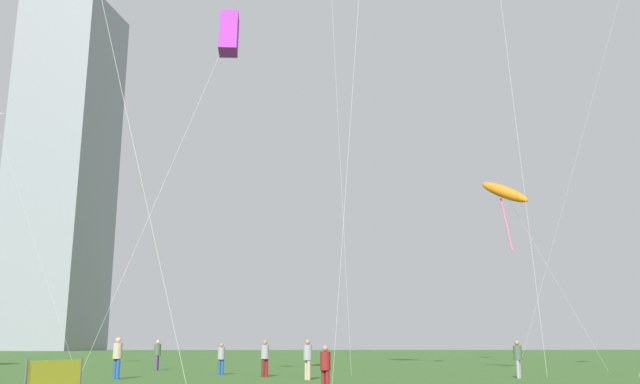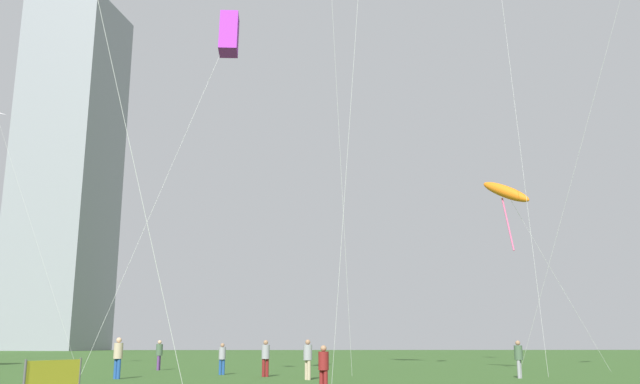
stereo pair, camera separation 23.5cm
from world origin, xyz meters
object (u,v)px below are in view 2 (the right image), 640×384
at_px(person_standing_0, 118,355).
at_px(distant_highrise_0, 67,171).
at_px(person_standing_1, 222,356).
at_px(person_standing_6, 324,366).
at_px(person_standing_4, 519,356).
at_px(person_standing_5, 159,353).
at_px(kite_flying_4, 229,34).
at_px(event_banner, 54,375).
at_px(person_standing_2, 266,355).
at_px(person_standing_3, 308,356).
at_px(kite_flying_0, 506,193).

height_order(person_standing_0, distant_highrise_0, distant_highrise_0).
bearing_deg(person_standing_1, person_standing_6, 108.55).
distance_m(person_standing_4, distant_highrise_0, 142.67).
distance_m(person_standing_4, person_standing_5, 21.52).
relative_size(person_standing_6, kite_flying_4, 0.09).
bearing_deg(person_standing_1, event_banner, 71.14).
height_order(person_standing_2, person_standing_4, person_standing_2).
bearing_deg(person_standing_0, person_standing_3, 23.46).
xyz_separation_m(person_standing_3, person_standing_6, (0.28, -8.51, -0.13)).
distance_m(person_standing_0, person_standing_4, 18.80).
height_order(person_standing_2, kite_flying_0, kite_flying_0).
xyz_separation_m(person_standing_4, distant_highrise_0, (-63.19, 121.53, 39.91)).
relative_size(person_standing_0, event_banner, 0.77).
bearing_deg(person_standing_2, person_standing_3, 109.98).
bearing_deg(kite_flying_4, event_banner, -121.67).
bearing_deg(distant_highrise_0, person_standing_3, -53.91).
height_order(person_standing_6, kite_flying_4, kite_flying_4).
relative_size(person_standing_5, kite_flying_4, 0.10).
height_order(person_standing_2, distant_highrise_0, distant_highrise_0).
distance_m(person_standing_0, person_standing_6, 13.22).
distance_m(kite_flying_0, distant_highrise_0, 136.28).
relative_size(person_standing_0, person_standing_3, 1.05).
bearing_deg(person_standing_5, kite_flying_0, -93.86).
relative_size(person_standing_5, person_standing_6, 1.15).
xyz_separation_m(person_standing_1, person_standing_3, (4.36, -5.02, 0.10)).
bearing_deg(person_standing_0, kite_flying_0, 45.40).
xyz_separation_m(person_standing_4, person_standing_6, (-9.72, -9.32, -0.11)).
relative_size(person_standing_4, event_banner, 0.72).
bearing_deg(person_standing_2, person_standing_1, -58.44).
bearing_deg(person_standing_5, kite_flying_4, -148.56).
bearing_deg(kite_flying_4, kite_flying_0, 23.52).
bearing_deg(kite_flying_4, person_standing_5, 112.50).
xyz_separation_m(person_standing_0, kite_flying_0, (20.63, 5.47, 9.19)).
bearing_deg(person_standing_2, kite_flying_0, 179.67).
xyz_separation_m(person_standing_4, kite_flying_4, (-14.02, -1.15, 15.65)).
bearing_deg(distant_highrise_0, kite_flying_0, -48.09).
bearing_deg(kite_flying_4, person_standing_4, 4.69).
xyz_separation_m(person_standing_0, person_standing_5, (-0.02, 10.16, -0.05)).
bearing_deg(kite_flying_0, kite_flying_4, -156.48).
distance_m(person_standing_2, kite_flying_4, 16.08).
bearing_deg(person_standing_0, distant_highrise_0, 140.66).
xyz_separation_m(kite_flying_4, event_banner, (-4.65, -7.54, -16.05)).
distance_m(kite_flying_0, kite_flying_4, 18.43).
bearing_deg(person_standing_5, distant_highrise_0, 30.71).
bearing_deg(kite_flying_4, person_standing_3, 4.74).
xyz_separation_m(person_standing_5, event_banner, (0.15, -19.13, -0.43)).
distance_m(person_standing_3, person_standing_6, 8.51).
distance_m(person_standing_6, kite_flying_4, 18.26).
relative_size(person_standing_6, kite_flying_0, 0.14).
relative_size(distant_highrise_0, event_banner, 33.78).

